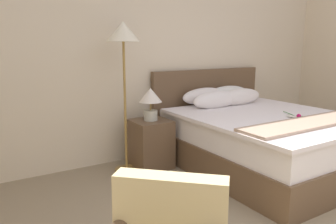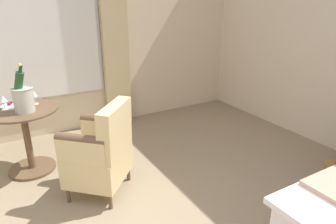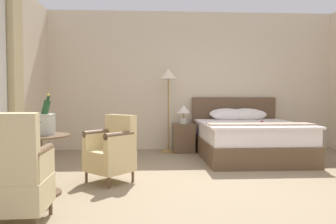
{
  "view_description": "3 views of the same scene",
  "coord_description": "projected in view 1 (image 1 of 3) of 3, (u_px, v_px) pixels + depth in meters",
  "views": [
    {
      "loc": [
        -2.07,
        -0.72,
        1.47
      ],
      "look_at": [
        -0.91,
        1.16,
        1.02
      ],
      "focal_mm": 35.0,
      "sensor_mm": 36.0,
      "label": 1
    },
    {
      "loc": [
        0.98,
        -0.38,
        1.75
      ],
      "look_at": [
        -0.98,
        0.77,
        0.89
      ],
      "focal_mm": 32.0,
      "sensor_mm": 36.0,
      "label": 2
    },
    {
      "loc": [
        -0.94,
        -4.07,
        1.14
      ],
      "look_at": [
        -0.65,
        0.95,
        0.91
      ],
      "focal_mm": 35.0,
      "sensor_mm": 36.0,
      "label": 3
    }
  ],
  "objects": [
    {
      "name": "bedside_lamp",
      "position": [
        150.0,
        99.0,
        3.88
      ],
      "size": [
        0.28,
        0.28,
        0.39
      ],
      "color": "#BABAAC",
      "rests_on": "nightstand"
    },
    {
      "name": "floor_lamp_brass",
      "position": [
        123.0,
        45.0,
        3.61
      ],
      "size": [
        0.37,
        0.37,
        1.73
      ],
      "color": "#A17C3C",
      "rests_on": "ground"
    },
    {
      "name": "nightstand",
      "position": [
        151.0,
        144.0,
        3.99
      ],
      "size": [
        0.46,
        0.44,
        0.59
      ],
      "color": "brown",
      "rests_on": "ground"
    },
    {
      "name": "wall_headboard_side",
      "position": [
        148.0,
        43.0,
        4.26
      ],
      "size": [
        6.3,
        0.12,
        2.99
      ],
      "color": "beige",
      "rests_on": "ground"
    },
    {
      "name": "bed",
      "position": [
        259.0,
        137.0,
        4.0
      ],
      "size": [
        1.84,
        2.22,
        1.13
      ],
      "color": "brown",
      "rests_on": "ground"
    }
  ]
}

